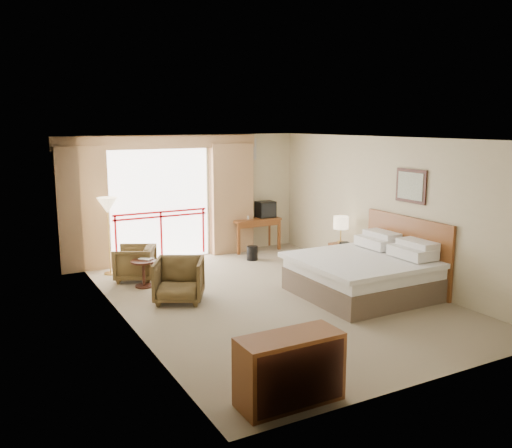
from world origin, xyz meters
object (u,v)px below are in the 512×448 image
armchair_far (136,280)px  desk (253,225)px  tv (266,209)px  wastebasket (252,253)px  bed (364,274)px  table_lamp (341,223)px  nightstand (342,257)px  dresser (290,369)px  floor_lamp (107,208)px  armchair_near (180,301)px  side_table (143,269)px

armchair_far → desk: bearing=137.7°
desk → tv: size_ratio=2.78×
wastebasket → armchair_far: (-2.68, -0.29, -0.15)m
bed → tv: tv is taller
tv → table_lamp: bearing=-93.6°
nightstand → dresser: bearing=-132.3°
armchair_far → floor_lamp: floor_lamp is taller
bed → table_lamp: (0.67, 1.58, 0.57)m
bed → floor_lamp: bearing=136.3°
bed → desk: bearing=91.3°
bed → nightstand: bearing=66.4°
nightstand → floor_lamp: floor_lamp is taller
bed → armchair_far: bed is taller
bed → armchair_far: size_ratio=2.94×
desk → armchair_near: desk is taller
table_lamp → side_table: bearing=170.2°
bed → side_table: bearing=145.2°
side_table → tv: bearing=25.1°
armchair_far → floor_lamp: bearing=-126.2°
floor_lamp → dresser: (0.47, -5.96, -0.93)m
side_table → dresser: (0.14, -4.80, 0.04)m
tv → armchair_near: 4.27m
tv → floor_lamp: bearing=172.1°
nightstand → table_lamp: bearing=90.5°
side_table → dresser: dresser is taller
table_lamp → tv: 2.35m
desk → wastebasket: desk is taller
wastebasket → nightstand: bearing=-50.8°
desk → tv: bearing=-13.9°
tv → wastebasket: (-0.79, -0.82, -0.79)m
table_lamp → dresser: 5.62m
floor_lamp → nightstand: bearing=-24.0°
bed → armchair_far: (-3.26, 2.77, -0.38)m
table_lamp → desk: 2.50m
tv → side_table: tv is taller
bed → wastebasket: bearing=100.8°
armchair_far → table_lamp: bearing=100.7°
table_lamp → armchair_near: 3.77m
nightstand → dresser: 5.55m
table_lamp → floor_lamp: 4.64m
desk → armchair_near: (-2.87, -2.75, -0.59)m
armchair_far → dresser: bearing=29.3°
tv → desk: bearing=154.5°
armchair_far → armchair_near: 1.61m
bed → armchair_near: (-2.96, 1.19, -0.38)m
desk → armchair_far: desk is taller
tv → side_table: (-3.46, -1.62, -0.61)m
dresser → desk: bearing=68.3°
wastebasket → armchair_far: 2.70m
nightstand → armchair_near: nightstand is taller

